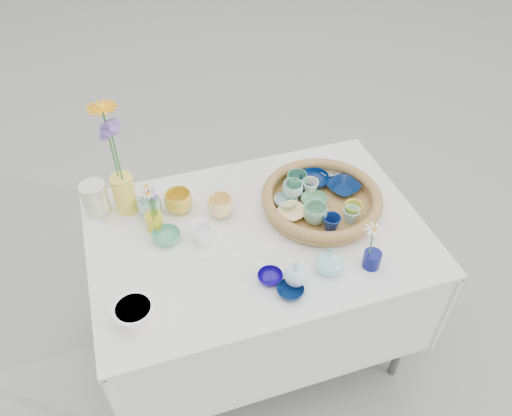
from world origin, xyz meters
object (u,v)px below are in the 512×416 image
object	(u,v)px
bud_vase_seafoam	(329,260)
tall_vase_yellow	(125,194)
wicker_tray	(321,200)
display_table	(257,342)

from	to	relation	value
bud_vase_seafoam	tall_vase_yellow	xyz separation A→B (m)	(-0.63, 0.53, 0.03)
bud_vase_seafoam	tall_vase_yellow	world-z (taller)	tall_vase_yellow
wicker_tray	bud_vase_seafoam	size ratio (longest dim) A/B	4.65
display_table	bud_vase_seafoam	distance (m)	0.87
display_table	bud_vase_seafoam	xyz separation A→B (m)	(0.18, -0.25, 0.82)
display_table	tall_vase_yellow	distance (m)	1.00
display_table	tall_vase_yellow	bearing A→B (deg)	148.42
display_table	wicker_tray	distance (m)	0.85
display_table	wicker_tray	bearing A→B (deg)	10.12
wicker_tray	bud_vase_seafoam	bearing A→B (deg)	-108.93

